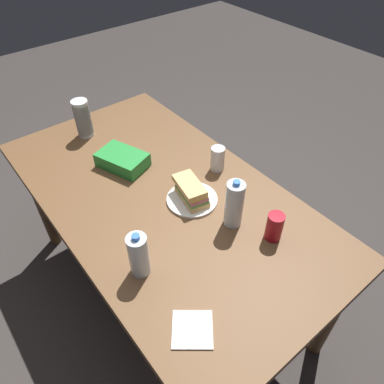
{
  "coord_description": "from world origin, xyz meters",
  "views": [
    {
      "loc": [
        -1.0,
        0.63,
        1.88
      ],
      "look_at": [
        -0.11,
        -0.08,
        0.81
      ],
      "focal_mm": 34.0,
      "sensor_mm": 36.0,
      "label": 1
    }
  ],
  "objects_px": {
    "sandwich": "(191,191)",
    "soda_can_red": "(274,227)",
    "dining_table": "(163,209)",
    "chip_bag": "(123,160)",
    "plastic_cup_stack": "(83,118)",
    "paper_plate": "(192,199)",
    "water_bottle_tall": "(139,255)",
    "soda_can_silver": "(218,159)",
    "water_bottle_spare": "(234,204)"
  },
  "relations": [
    {
      "from": "dining_table",
      "to": "sandwich",
      "type": "distance_m",
      "value": 0.2
    },
    {
      "from": "paper_plate",
      "to": "soda_can_silver",
      "type": "xyz_separation_m",
      "value": [
        0.09,
        -0.23,
        0.05
      ]
    },
    {
      "from": "chip_bag",
      "to": "water_bottle_tall",
      "type": "height_order",
      "value": "water_bottle_tall"
    },
    {
      "from": "paper_plate",
      "to": "soda_can_silver",
      "type": "bearing_deg",
      "value": -67.75
    },
    {
      "from": "paper_plate",
      "to": "soda_can_red",
      "type": "distance_m",
      "value": 0.38
    },
    {
      "from": "water_bottle_tall",
      "to": "soda_can_silver",
      "type": "height_order",
      "value": "water_bottle_tall"
    },
    {
      "from": "dining_table",
      "to": "paper_plate",
      "type": "bearing_deg",
      "value": -144.79
    },
    {
      "from": "sandwich",
      "to": "paper_plate",
      "type": "bearing_deg",
      "value": -165.2
    },
    {
      "from": "paper_plate",
      "to": "water_bottle_spare",
      "type": "height_order",
      "value": "water_bottle_spare"
    },
    {
      "from": "soda_can_red",
      "to": "soda_can_silver",
      "type": "height_order",
      "value": "same"
    },
    {
      "from": "paper_plate",
      "to": "plastic_cup_stack",
      "type": "height_order",
      "value": "plastic_cup_stack"
    },
    {
      "from": "chip_bag",
      "to": "water_bottle_spare",
      "type": "relative_size",
      "value": 1.02
    },
    {
      "from": "soda_can_red",
      "to": "sandwich",
      "type": "bearing_deg",
      "value": 18.2
    },
    {
      "from": "water_bottle_spare",
      "to": "soda_can_silver",
      "type": "bearing_deg",
      "value": -31.23
    },
    {
      "from": "water_bottle_tall",
      "to": "water_bottle_spare",
      "type": "bearing_deg",
      "value": -94.95
    },
    {
      "from": "plastic_cup_stack",
      "to": "water_bottle_spare",
      "type": "bearing_deg",
      "value": -169.53
    },
    {
      "from": "chip_bag",
      "to": "sandwich",
      "type": "bearing_deg",
      "value": -4.71
    },
    {
      "from": "chip_bag",
      "to": "plastic_cup_stack",
      "type": "xyz_separation_m",
      "value": [
        0.35,
        0.02,
        0.07
      ]
    },
    {
      "from": "soda_can_red",
      "to": "water_bottle_tall",
      "type": "xyz_separation_m",
      "value": [
        0.19,
        0.49,
        0.03
      ]
    },
    {
      "from": "dining_table",
      "to": "chip_bag",
      "type": "height_order",
      "value": "chip_bag"
    },
    {
      "from": "water_bottle_tall",
      "to": "plastic_cup_stack",
      "type": "relative_size",
      "value": 0.97
    },
    {
      "from": "dining_table",
      "to": "soda_can_silver",
      "type": "xyz_separation_m",
      "value": [
        -0.02,
        -0.31,
        0.15
      ]
    },
    {
      "from": "sandwich",
      "to": "water_bottle_tall",
      "type": "bearing_deg",
      "value": 114.87
    },
    {
      "from": "dining_table",
      "to": "soda_can_red",
      "type": "xyz_separation_m",
      "value": [
        -0.47,
        -0.2,
        0.15
      ]
    },
    {
      "from": "chip_bag",
      "to": "soda_can_silver",
      "type": "height_order",
      "value": "soda_can_silver"
    },
    {
      "from": "chip_bag",
      "to": "plastic_cup_stack",
      "type": "bearing_deg",
      "value": 162.75
    },
    {
      "from": "sandwich",
      "to": "dining_table",
      "type": "bearing_deg",
      "value": 35.83
    },
    {
      "from": "paper_plate",
      "to": "water_bottle_spare",
      "type": "xyz_separation_m",
      "value": [
        -0.21,
        -0.05,
        0.1
      ]
    },
    {
      "from": "soda_can_silver",
      "to": "plastic_cup_stack",
      "type": "bearing_deg",
      "value": 28.62
    },
    {
      "from": "soda_can_red",
      "to": "soda_can_silver",
      "type": "distance_m",
      "value": 0.47
    },
    {
      "from": "paper_plate",
      "to": "soda_can_red",
      "type": "xyz_separation_m",
      "value": [
        -0.36,
        -0.12,
        0.05
      ]
    },
    {
      "from": "soda_can_red",
      "to": "soda_can_silver",
      "type": "bearing_deg",
      "value": -13.71
    },
    {
      "from": "plastic_cup_stack",
      "to": "soda_can_silver",
      "type": "relative_size",
      "value": 1.66
    },
    {
      "from": "dining_table",
      "to": "paper_plate",
      "type": "distance_m",
      "value": 0.17
    },
    {
      "from": "sandwich",
      "to": "chip_bag",
      "type": "xyz_separation_m",
      "value": [
        0.39,
        0.11,
        -0.02
      ]
    },
    {
      "from": "plastic_cup_stack",
      "to": "sandwich",
      "type": "bearing_deg",
      "value": -170.33
    },
    {
      "from": "sandwich",
      "to": "chip_bag",
      "type": "distance_m",
      "value": 0.41
    },
    {
      "from": "paper_plate",
      "to": "plastic_cup_stack",
      "type": "xyz_separation_m",
      "value": [
        0.75,
        0.13,
        0.1
      ]
    },
    {
      "from": "sandwich",
      "to": "soda_can_red",
      "type": "xyz_separation_m",
      "value": [
        -0.36,
        -0.12,
        0.01
      ]
    },
    {
      "from": "dining_table",
      "to": "plastic_cup_stack",
      "type": "distance_m",
      "value": 0.67
    },
    {
      "from": "soda_can_red",
      "to": "water_bottle_tall",
      "type": "bearing_deg",
      "value": 68.71
    },
    {
      "from": "dining_table",
      "to": "chip_bag",
      "type": "xyz_separation_m",
      "value": [
        0.28,
        0.03,
        0.13
      ]
    },
    {
      "from": "sandwich",
      "to": "plastic_cup_stack",
      "type": "height_order",
      "value": "plastic_cup_stack"
    },
    {
      "from": "sandwich",
      "to": "soda_can_red",
      "type": "bearing_deg",
      "value": -161.8
    },
    {
      "from": "dining_table",
      "to": "water_bottle_spare",
      "type": "bearing_deg",
      "value": -158.1
    },
    {
      "from": "soda_can_red",
      "to": "water_bottle_spare",
      "type": "xyz_separation_m",
      "value": [
        0.16,
        0.07,
        0.05
      ]
    },
    {
      "from": "chip_bag",
      "to": "plastic_cup_stack",
      "type": "height_order",
      "value": "plastic_cup_stack"
    },
    {
      "from": "water_bottle_tall",
      "to": "soda_can_red",
      "type": "bearing_deg",
      "value": -111.29
    },
    {
      "from": "chip_bag",
      "to": "dining_table",
      "type": "bearing_deg",
      "value": -14.07
    },
    {
      "from": "sandwich",
      "to": "chip_bag",
      "type": "height_order",
      "value": "sandwich"
    }
  ]
}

